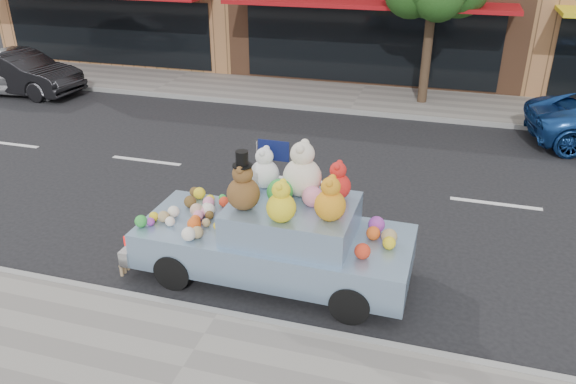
% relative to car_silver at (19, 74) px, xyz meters
% --- Properties ---
extents(ground, '(120.00, 120.00, 0.00)m').
position_rel_car_silver_xyz_m(ground, '(10.89, -4.04, -0.66)').
color(ground, black).
rests_on(ground, ground).
extents(far_sidewalk, '(60.00, 3.00, 0.12)m').
position_rel_car_silver_xyz_m(far_sidewalk, '(10.89, 2.46, -0.60)').
color(far_sidewalk, gray).
rests_on(far_sidewalk, ground).
extents(near_kerb, '(60.00, 0.12, 0.13)m').
position_rel_car_silver_xyz_m(near_kerb, '(10.89, -9.04, -0.59)').
color(near_kerb, gray).
rests_on(near_kerb, ground).
extents(far_kerb, '(60.00, 0.12, 0.13)m').
position_rel_car_silver_xyz_m(far_kerb, '(10.89, 0.96, -0.59)').
color(far_kerb, gray).
rests_on(far_kerb, ground).
extents(car_silver, '(4.01, 1.99, 1.31)m').
position_rel_car_silver_xyz_m(car_silver, '(0.00, 0.00, 0.00)').
color(car_silver, '#B8B8BD').
rests_on(car_silver, ground).
extents(car_dark, '(4.34, 1.81, 1.40)m').
position_rel_car_silver_xyz_m(car_dark, '(-0.02, 0.05, 0.04)').
color(car_dark, black).
rests_on(car_dark, ground).
extents(art_car, '(4.51, 1.82, 2.27)m').
position_rel_car_silver_xyz_m(art_car, '(11.36, -7.76, 0.15)').
color(art_car, black).
rests_on(art_car, ground).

